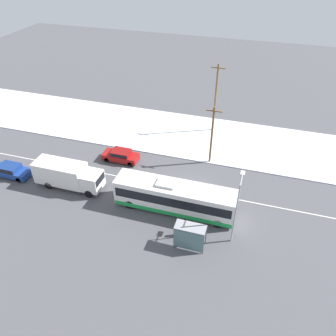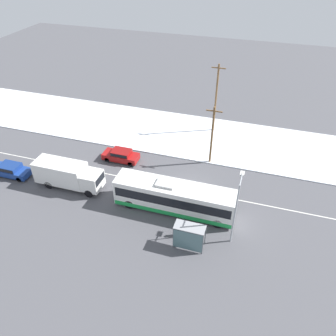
{
  "view_description": "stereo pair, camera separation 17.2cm",
  "coord_description": "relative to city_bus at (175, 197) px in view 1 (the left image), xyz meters",
  "views": [
    {
      "loc": [
        5.8,
        -26.36,
        22.98
      ],
      "look_at": [
        -2.63,
        1.36,
        1.4
      ],
      "focal_mm": 35.0,
      "sensor_mm": 36.0,
      "label": 1
    },
    {
      "loc": [
        5.97,
        -26.31,
        22.98
      ],
      "look_at": [
        -2.63,
        1.36,
        1.4
      ],
      "focal_mm": 35.0,
      "sensor_mm": 36.0,
      "label": 2
    }
  ],
  "objects": [
    {
      "name": "ground_plane",
      "position": [
        0.54,
        3.27,
        -1.59
      ],
      "size": [
        120.0,
        120.0,
        0.0
      ],
      "primitive_type": "plane",
      "color": "#4C4C51"
    },
    {
      "name": "snow_lot",
      "position": [
        0.54,
        14.32,
        -1.53
      ],
      "size": [
        80.0,
        11.23,
        0.12
      ],
      "color": "silver",
      "rests_on": "ground_plane"
    },
    {
      "name": "lane_marking_center",
      "position": [
        0.54,
        3.27,
        -1.58
      ],
      "size": [
        60.0,
        0.12,
        0.0
      ],
      "color": "silver",
      "rests_on": "ground_plane"
    },
    {
      "name": "city_bus",
      "position": [
        0.0,
        0.0,
        0.0
      ],
      "size": [
        11.89,
        2.57,
        3.25
      ],
      "color": "white",
      "rests_on": "ground_plane"
    },
    {
      "name": "box_truck",
      "position": [
        -11.97,
        0.15,
        0.02
      ],
      "size": [
        7.42,
        2.3,
        2.87
      ],
      "color": "silver",
      "rests_on": "ground_plane"
    },
    {
      "name": "sedan_car",
      "position": [
        -8.51,
        6.25,
        -0.8
      ],
      "size": [
        4.31,
        1.8,
        1.43
      ],
      "rotation": [
        0.0,
        0.0,
        3.14
      ],
      "color": "maroon",
      "rests_on": "ground_plane"
    },
    {
      "name": "parked_car_near_truck",
      "position": [
        -19.19,
        -0.11,
        -0.81
      ],
      "size": [
        4.36,
        1.8,
        1.42
      ],
      "color": "navy",
      "rests_on": "ground_plane"
    },
    {
      "name": "pedestrian_at_stop",
      "position": [
        1.82,
        -3.0,
        -0.57
      ],
      "size": [
        0.6,
        0.27,
        1.66
      ],
      "color": "#23232D",
      "rests_on": "ground_plane"
    },
    {
      "name": "bus_shelter",
      "position": [
        2.56,
        -4.34,
        0.09
      ],
      "size": [
        2.68,
        1.2,
        2.4
      ],
      "color": "gray",
      "rests_on": "ground_plane"
    },
    {
      "name": "streetlamp",
      "position": [
        6.02,
        -2.02,
        2.59
      ],
      "size": [
        0.36,
        2.2,
        6.57
      ],
      "color": "#9EA3A8",
      "rests_on": "ground_plane"
    },
    {
      "name": "utility_pole_roadside",
      "position": [
        1.78,
        9.06,
        2.24
      ],
      "size": [
        1.8,
        0.24,
        7.29
      ],
      "color": "brown",
      "rests_on": "ground_plane"
    },
    {
      "name": "utility_pole_snowlot",
      "position": [
        0.73,
        16.65,
        3.27
      ],
      "size": [
        1.8,
        0.24,
        9.33
      ],
      "color": "brown",
      "rests_on": "ground_plane"
    }
  ]
}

